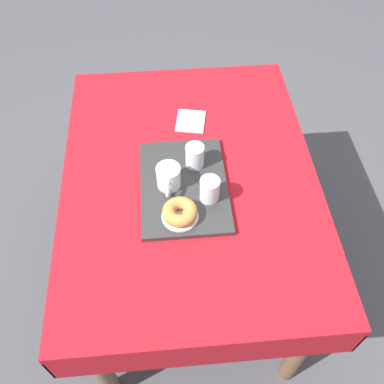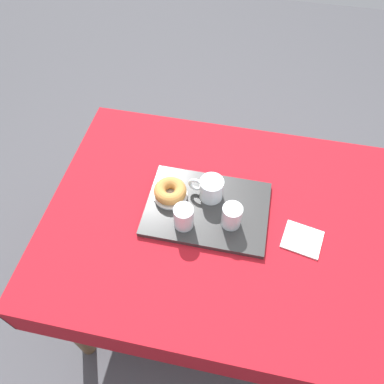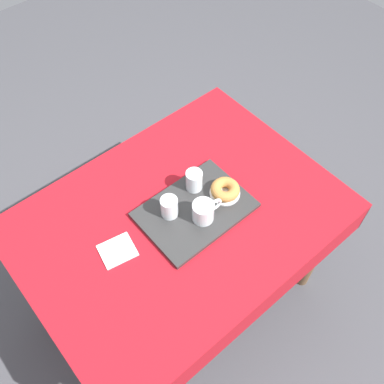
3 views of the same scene
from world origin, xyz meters
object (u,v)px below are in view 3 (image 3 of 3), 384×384
object	(u,v)px
water_glass_far	(194,181)
donut_plate_left	(225,193)
dining_table	(180,230)
sugar_donut_left	(225,189)
serving_tray	(195,210)
water_glass_near	(169,208)
paper_napkin	(117,251)
tea_mug_left	(204,212)

from	to	relation	value
water_glass_far	donut_plate_left	bearing A→B (deg)	-55.55
dining_table	sugar_donut_left	size ratio (longest dim) A/B	10.66
donut_plate_left	serving_tray	bearing A→B (deg)	170.80
water_glass_near	paper_napkin	xyz separation A→B (m)	(-0.24, 0.01, -0.05)
serving_tray	donut_plate_left	xyz separation A→B (m)	(0.13, -0.02, 0.01)
dining_table	sugar_donut_left	distance (m)	0.25
tea_mug_left	dining_table	bearing A→B (deg)	127.70
sugar_donut_left	paper_napkin	bearing A→B (deg)	170.99
dining_table	water_glass_far	world-z (taller)	water_glass_far
sugar_donut_left	paper_napkin	size ratio (longest dim) A/B	0.92
tea_mug_left	paper_napkin	xyz separation A→B (m)	(-0.33, 0.10, -0.05)
tea_mug_left	sugar_donut_left	distance (m)	0.14
donut_plate_left	sugar_donut_left	size ratio (longest dim) A/B	1.05
serving_tray	water_glass_near	bearing A→B (deg)	152.37
water_glass_far	paper_napkin	world-z (taller)	water_glass_far
water_glass_far	sugar_donut_left	distance (m)	0.13
water_glass_far	paper_napkin	xyz separation A→B (m)	(-0.39, -0.03, -0.06)
dining_table	donut_plate_left	world-z (taller)	donut_plate_left
serving_tray	tea_mug_left	size ratio (longest dim) A/B	3.34
dining_table	donut_plate_left	size ratio (longest dim) A/B	10.12
dining_table	tea_mug_left	xyz separation A→B (m)	(0.06, -0.08, 0.16)
tea_mug_left	paper_napkin	distance (m)	0.35
dining_table	paper_napkin	world-z (taller)	paper_napkin
serving_tray	water_glass_far	world-z (taller)	water_glass_far
serving_tray	tea_mug_left	distance (m)	0.07
serving_tray	donut_plate_left	world-z (taller)	donut_plate_left
donut_plate_left	water_glass_near	bearing A→B (deg)	163.07
serving_tray	water_glass_far	size ratio (longest dim) A/B	4.83
dining_table	serving_tray	distance (m)	0.13
donut_plate_left	dining_table	bearing A→B (deg)	166.49
dining_table	water_glass_near	world-z (taller)	water_glass_near
water_glass_near	paper_napkin	world-z (taller)	water_glass_near
tea_mug_left	donut_plate_left	bearing A→B (deg)	11.86
dining_table	paper_napkin	xyz separation A→B (m)	(-0.27, 0.03, 0.11)
sugar_donut_left	paper_napkin	distance (m)	0.47
water_glass_near	water_glass_far	xyz separation A→B (m)	(0.15, 0.04, 0.00)
tea_mug_left	water_glass_near	size ratio (longest dim) A/B	1.45
serving_tray	water_glass_near	distance (m)	0.11
tea_mug_left	water_glass_far	distance (m)	0.15
donut_plate_left	sugar_donut_left	distance (m)	0.02
water_glass_far	serving_tray	bearing A→B (deg)	-128.31
water_glass_near	sugar_donut_left	distance (m)	0.23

